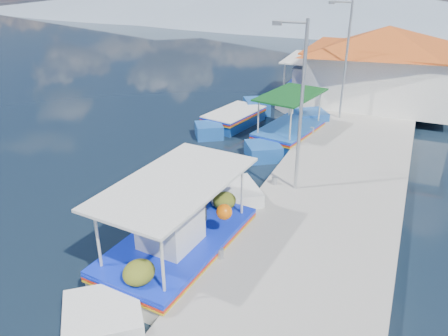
% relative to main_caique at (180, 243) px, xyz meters
% --- Properties ---
extents(ground, '(160.00, 160.00, 0.00)m').
position_rel_main_caique_xyz_m(ground, '(-2.46, 2.93, -0.57)').
color(ground, black).
rests_on(ground, ground).
extents(quay, '(5.00, 44.00, 0.50)m').
position_rel_main_caique_xyz_m(quay, '(3.44, 8.93, -0.32)').
color(quay, gray).
rests_on(quay, ground).
extents(bollards, '(0.20, 17.20, 0.30)m').
position_rel_main_caique_xyz_m(bollards, '(1.34, 8.18, 0.08)').
color(bollards, '#A5A8AD').
rests_on(bollards, quay).
extents(main_caique, '(3.10, 8.97, 2.96)m').
position_rel_main_caique_xyz_m(main_caique, '(0.00, 0.00, 0.00)').
color(main_caique, silver).
rests_on(main_caique, ground).
extents(caique_green_canopy, '(3.01, 7.07, 2.69)m').
position_rel_main_caique_xyz_m(caique_green_canopy, '(0.24, 10.72, -0.17)').
color(caique_green_canopy, '#1A4D9C').
rests_on(caique_green_canopy, ground).
extents(caique_blue_hull, '(2.76, 6.42, 1.16)m').
position_rel_main_caique_xyz_m(caique_blue_hull, '(-3.18, 11.95, -0.26)').
color(caique_blue_hull, '#1A4D9C').
rests_on(caique_blue_hull, ground).
extents(caique_far, '(2.66, 8.40, 2.94)m').
position_rel_main_caique_xyz_m(caique_far, '(-0.95, 18.71, -0.03)').
color(caique_far, silver).
rests_on(caique_far, ground).
extents(harbor_building, '(10.49, 10.49, 4.40)m').
position_rel_main_caique_xyz_m(harbor_building, '(3.73, 17.93, 2.20)').
color(harbor_building, silver).
rests_on(harbor_building, quay).
extents(lamp_post_near, '(1.21, 0.14, 6.00)m').
position_rel_main_caique_xyz_m(lamp_post_near, '(2.04, 4.93, 3.28)').
color(lamp_post_near, '#A5A8AD').
rests_on(lamp_post_near, quay).
extents(lamp_post_far, '(1.21, 0.14, 6.00)m').
position_rel_main_caique_xyz_m(lamp_post_far, '(2.04, 13.93, 3.28)').
color(lamp_post_far, '#A5A8AD').
rests_on(lamp_post_far, quay).
extents(mountain_ridge, '(171.40, 96.00, 5.50)m').
position_rel_main_caique_xyz_m(mountain_ridge, '(4.08, 58.93, 1.47)').
color(mountain_ridge, gray).
rests_on(mountain_ridge, ground).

